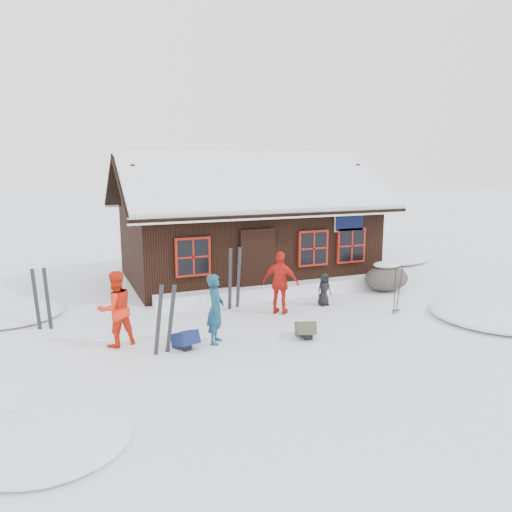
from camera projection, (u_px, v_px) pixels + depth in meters
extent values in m
plane|color=white|center=(261.00, 322.00, 12.72)|extent=(120.00, 120.00, 0.00)
cube|color=black|center=(246.00, 242.00, 17.60)|extent=(8.00, 5.00, 2.50)
cube|color=black|center=(262.00, 184.00, 15.87)|extent=(8.90, 3.14, 1.88)
cube|color=black|center=(231.00, 181.00, 18.56)|extent=(8.90, 3.14, 1.88)
cube|color=white|center=(262.00, 179.00, 15.84)|extent=(8.72, 3.07, 1.86)
cube|color=white|center=(231.00, 177.00, 18.53)|extent=(8.72, 3.07, 1.86)
cube|color=white|center=(245.00, 156.00, 17.05)|extent=(8.81, 0.22, 0.14)
cube|color=silver|center=(281.00, 215.00, 14.69)|extent=(8.90, 0.10, 0.20)
cube|color=black|center=(257.00, 263.00, 15.10)|extent=(1.00, 0.10, 2.00)
cube|color=black|center=(350.00, 221.00, 16.05)|extent=(1.00, 0.06, 0.60)
cube|color=maroon|center=(193.00, 257.00, 14.29)|extent=(1.04, 0.10, 1.14)
cube|color=black|center=(193.00, 257.00, 14.25)|extent=(0.90, 0.04, 1.00)
cube|color=maroon|center=(313.00, 248.00, 15.73)|extent=(1.04, 0.10, 1.14)
cube|color=black|center=(314.00, 248.00, 15.69)|extent=(0.90, 0.04, 1.00)
cube|color=maroon|center=(351.00, 245.00, 16.25)|extent=(1.04, 0.10, 1.14)
cube|color=black|center=(352.00, 246.00, 16.21)|extent=(0.90, 0.04, 1.00)
cube|color=white|center=(278.00, 290.00, 15.29)|extent=(7.60, 0.60, 0.35)
ellipsoid|color=white|center=(9.00, 316.00, 13.24)|extent=(2.80, 2.80, 0.34)
ellipsoid|color=white|center=(500.00, 317.00, 13.12)|extent=(3.60, 3.60, 0.43)
ellipsoid|color=white|center=(49.00, 443.00, 7.23)|extent=(2.40, 2.40, 0.29)
ellipsoid|color=white|center=(380.00, 259.00, 21.14)|extent=(4.00, 4.00, 0.48)
imported|color=navy|center=(215.00, 309.00, 11.13)|extent=(0.61, 0.69, 1.59)
imported|color=red|center=(116.00, 309.00, 10.96)|extent=(0.98, 0.86, 1.69)
imported|color=red|center=(281.00, 283.00, 13.30)|extent=(1.01, 0.98, 1.70)
imported|color=black|center=(324.00, 289.00, 14.15)|extent=(0.49, 0.35, 0.93)
ellipsoid|color=#514840|center=(386.00, 278.00, 15.79)|extent=(1.46, 1.09, 0.80)
ellipsoid|color=white|center=(387.00, 268.00, 15.73)|extent=(0.92, 0.66, 0.20)
cube|color=black|center=(159.00, 321.00, 10.51)|extent=(0.29, 0.11, 1.55)
cube|color=black|center=(171.00, 320.00, 10.58)|extent=(0.27, 0.15, 1.55)
cube|color=black|center=(36.00, 300.00, 12.03)|extent=(0.16, 0.06, 1.58)
cube|color=black|center=(48.00, 300.00, 12.09)|extent=(0.15, 0.08, 1.58)
cube|color=black|center=(230.00, 280.00, 13.75)|extent=(0.17, 0.11, 1.76)
cube|color=black|center=(239.00, 278.00, 13.92)|extent=(0.19, 0.07, 1.76)
cylinder|color=black|center=(395.00, 292.00, 13.33)|extent=(0.09, 0.12, 1.31)
cylinder|color=black|center=(399.00, 291.00, 13.39)|extent=(0.09, 0.12, 1.31)
cube|color=#111E4B|center=(185.00, 342.00, 10.90)|extent=(0.57, 0.66, 0.30)
cube|color=#444431|center=(305.00, 331.00, 11.57)|extent=(0.58, 0.67, 0.31)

